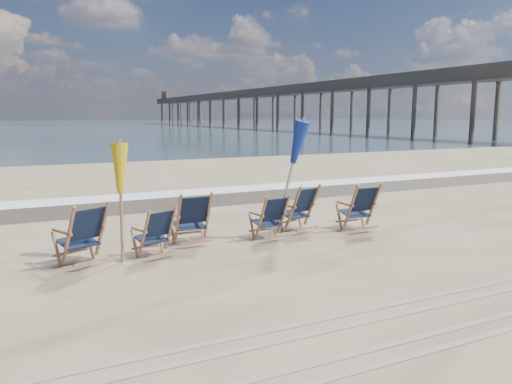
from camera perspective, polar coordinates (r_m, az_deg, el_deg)
ocean at (r=135.17m, az=-24.34°, el=6.96°), size 400.00×400.00×0.00m
surf_foam at (r=16.22m, az=-9.52°, el=-0.17°), size 200.00×1.40×0.01m
wet_sand_strip at (r=14.80m, az=-7.85°, el=-0.99°), size 200.00×2.60×0.00m
tire_tracks at (r=6.71m, az=19.70°, el=-13.53°), size 80.00×1.30×0.01m
beach_chair_0 at (r=8.87m, az=-17.14°, el=-4.34°), size 0.94×0.99×1.08m
beach_chair_1 at (r=9.03m, az=-9.74°, el=-4.34°), size 0.75×0.81×0.93m
beach_chair_2 at (r=9.70m, az=-5.50°, el=-2.93°), size 0.69×0.78×1.07m
beach_chair_3 at (r=10.11m, az=3.21°, el=-2.75°), size 0.67×0.73×0.95m
beach_chair_4 at (r=10.90m, az=6.44°, el=-1.69°), size 0.84×0.90×1.05m
beach_chair_5 at (r=11.12m, az=13.30°, el=-1.61°), size 0.69×0.78×1.07m
umbrella_yellow at (r=8.75m, az=-15.30°, el=1.92°), size 0.30×0.30×2.01m
umbrella_blue at (r=9.92m, az=3.65°, el=5.35°), size 0.30×0.30×2.45m
fishing_pier at (r=91.58m, az=1.63°, el=10.13°), size 4.40×140.00×9.30m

